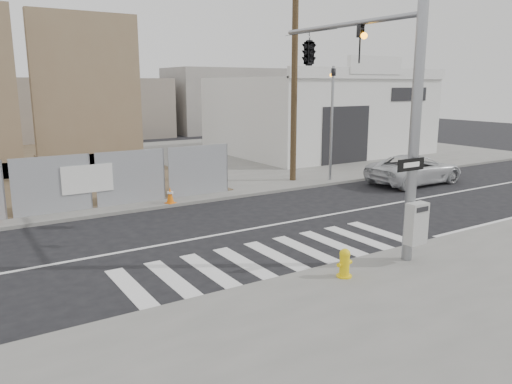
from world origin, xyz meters
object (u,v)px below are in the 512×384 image
suv (415,169)px  traffic_cone_d (170,195)px  signal_pole (340,75)px  auto_shop (317,115)px  fire_hydrant (345,263)px

suv → traffic_cone_d: size_ratio=7.63×
suv → traffic_cone_d: 11.47m
signal_pole → traffic_cone_d: bearing=113.2°
auto_shop → traffic_cone_d: 16.80m
auto_shop → traffic_cone_d: bearing=-148.4°
signal_pole → suv: signal_pole is taller
signal_pole → suv: (8.61, 4.30, -4.11)m
auto_shop → fire_hydrant: 22.53m
signal_pole → auto_shop: signal_pole is taller
traffic_cone_d → fire_hydrant: bearing=-86.6°
auto_shop → fire_hydrant: size_ratio=17.61×
traffic_cone_d → suv: bearing=-9.8°
auto_shop → fire_hydrant: auto_shop is taller
fire_hydrant → traffic_cone_d: (-0.53, 9.05, -0.03)m
fire_hydrant → suv: suv is taller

